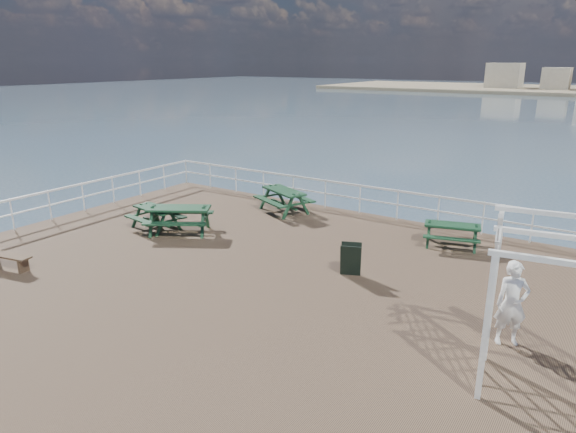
# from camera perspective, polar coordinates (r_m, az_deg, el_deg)

# --- Properties ---
(ground) EXTENTS (18.00, 14.00, 0.30)m
(ground) POSITION_cam_1_polar(r_m,az_deg,el_deg) (13.93, -4.49, -6.95)
(ground) COLOR brown
(ground) RESTS_ON ground
(railing) EXTENTS (17.77, 13.76, 1.10)m
(railing) POSITION_cam_1_polar(r_m,az_deg,el_deg) (15.58, 0.98, -0.25)
(railing) COLOR white
(railing) RESTS_ON ground
(picnic_table_a) EXTENTS (2.57, 2.44, 0.98)m
(picnic_table_a) POSITION_cam_1_polar(r_m,az_deg,el_deg) (17.27, -12.02, 0.27)
(picnic_table_a) COLOR #12331D
(picnic_table_a) RESTS_ON ground
(picnic_table_b) EXTENTS (2.43, 2.24, 0.95)m
(picnic_table_b) POSITION_cam_1_polar(r_m,az_deg,el_deg) (19.26, -0.47, 2.31)
(picnic_table_b) COLOR #12331D
(picnic_table_b) RESTS_ON ground
(picnic_table_c) EXTENTS (1.92, 1.70, 0.79)m
(picnic_table_c) POSITION_cam_1_polar(r_m,az_deg,el_deg) (16.47, 17.77, -1.46)
(picnic_table_c) COLOR #12331D
(picnic_table_c) RESTS_ON ground
(picnic_table_d) EXTENTS (1.90, 1.62, 0.83)m
(picnic_table_d) POSITION_cam_1_polar(r_m,az_deg,el_deg) (17.87, -14.52, 0.32)
(picnic_table_d) COLOR #12331D
(picnic_table_d) RESTS_ON ground
(flat_bench_far) EXTENTS (1.50, 0.63, 0.42)m
(flat_bench_far) POSITION_cam_1_polar(r_m,az_deg,el_deg) (15.99, -28.71, -4.08)
(flat_bench_far) COLOR brown
(flat_bench_far) RESTS_ON ground
(trellis_arbor) EXTENTS (2.76, 1.75, 3.22)m
(trellis_arbor) POSITION_cam_1_polar(r_m,az_deg,el_deg) (9.70, 28.58, -10.01)
(trellis_arbor) COLOR white
(trellis_arbor) RESTS_ON ground
(sandwich_board) EXTENTS (0.65, 0.58, 0.89)m
(sandwich_board) POSITION_cam_1_polar(r_m,az_deg,el_deg) (13.71, 6.98, -4.79)
(sandwich_board) COLOR black
(sandwich_board) RESTS_ON ground
(person) EXTENTS (0.76, 0.68, 1.76)m
(person) POSITION_cam_1_polar(r_m,az_deg,el_deg) (11.21, 23.62, -8.83)
(person) COLOR white
(person) RESTS_ON ground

